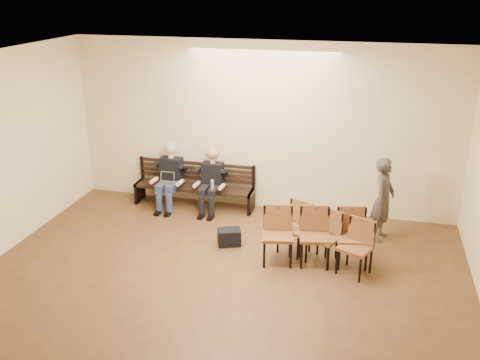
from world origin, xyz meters
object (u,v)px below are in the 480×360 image
(bag, at_px, (229,237))
(chair_row_back, at_px, (315,237))
(seated_woman, at_px, (211,182))
(passerby, at_px, (384,193))
(bench, at_px, (194,196))
(laptop, at_px, (166,185))
(water_bottle, at_px, (212,191))
(seated_man, at_px, (170,176))
(chair_row_front, at_px, (323,238))

(bag, height_order, chair_row_back, chair_row_back)
(seated_woman, height_order, chair_row_back, seated_woman)
(passerby, bearing_deg, bench, 97.64)
(bench, xyz_separation_m, chair_row_back, (2.80, -1.85, 0.27))
(bench, relative_size, bag, 6.28)
(bench, distance_m, passerby, 4.00)
(seated_woman, distance_m, laptop, 0.96)
(water_bottle, bearing_deg, seated_man, 163.72)
(bag, bearing_deg, chair_row_back, -10.68)
(bag, bearing_deg, seated_woman, 118.29)
(laptop, relative_size, water_bottle, 1.37)
(seated_man, distance_m, chair_row_front, 3.81)
(seated_man, distance_m, chair_row_back, 3.71)
(bag, xyz_separation_m, passerby, (2.68, 0.95, 0.77))
(bench, distance_m, seated_man, 0.68)
(bag, distance_m, passerby, 2.95)
(bench, relative_size, passerby, 1.42)
(laptop, xyz_separation_m, water_bottle, (1.04, -0.07, 0.00))
(seated_woman, bearing_deg, bag, -61.71)
(bench, distance_m, seated_woman, 0.61)
(seated_man, xyz_separation_m, bag, (1.69, -1.43, -0.54))
(chair_row_front, relative_size, chair_row_back, 0.94)
(water_bottle, xyz_separation_m, bag, (0.66, -1.13, -0.41))
(bag, bearing_deg, seated_man, 139.68)
(laptop, xyz_separation_m, passerby, (4.39, -0.25, 0.36))
(seated_woman, height_order, laptop, seated_woman)
(chair_row_front, height_order, chair_row_back, chair_row_back)
(water_bottle, height_order, passerby, passerby)
(seated_man, relative_size, bag, 3.35)
(passerby, bearing_deg, seated_man, 100.14)
(water_bottle, bearing_deg, passerby, -3.08)
(chair_row_front, bearing_deg, bench, 173.28)
(laptop, distance_m, passerby, 4.41)
(bench, relative_size, water_bottle, 11.62)
(water_bottle, distance_m, passerby, 3.37)
(bag, relative_size, chair_row_front, 0.25)
(laptop, relative_size, chair_row_front, 0.18)
(laptop, xyz_separation_m, bag, (1.70, -1.21, -0.41))
(bag, xyz_separation_m, chair_row_front, (1.73, -0.24, 0.31))
(bench, relative_size, chair_row_front, 1.56)
(bench, height_order, laptop, laptop)
(water_bottle, xyz_separation_m, passerby, (3.34, -0.18, 0.36))
(bag, xyz_separation_m, chair_row_back, (1.59, -0.30, 0.34))
(laptop, bearing_deg, bench, 47.36)
(laptop, bearing_deg, water_bottle, 8.53)
(chair_row_back, bearing_deg, bag, 158.39)
(seated_man, bearing_deg, bench, 14.03)
(laptop, distance_m, bag, 2.13)
(bench, bearing_deg, laptop, -145.24)
(seated_man, height_order, chair_row_back, seated_man)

